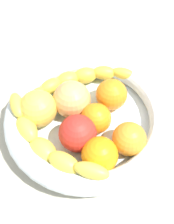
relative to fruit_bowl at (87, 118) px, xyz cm
name	(u,v)px	position (x,y,z in cm)	size (l,w,h in cm)	color
kitchen_counter	(87,130)	(0.00, 0.00, -4.42)	(120.00, 120.00, 3.00)	#B0AB95
fruit_bowl	(87,118)	(0.00, 0.00, 0.00)	(31.64, 31.64, 5.63)	silver
banana_draped_left	(46,144)	(-3.64, -9.34, 2.09)	(23.90, 11.39, 5.79)	yellow
banana_draped_right	(78,80)	(-5.38, 7.35, 1.32)	(18.16, 17.24, 3.82)	yellow
orange_front	(96,118)	(2.09, -0.61, 1.82)	(5.84, 5.84, 5.84)	orange
orange_mid_left	(129,139)	(9.19, -2.39, 1.96)	(6.11, 6.11, 6.11)	orange
orange_mid_right	(100,155)	(5.68, -7.45, 2.06)	(6.32, 6.32, 6.32)	orange
orange_rear	(111,95)	(2.71, 5.81, 2.05)	(6.29, 6.29, 6.29)	orange
peach_blush	(72,100)	(-3.69, 1.08, 2.58)	(7.37, 7.37, 7.37)	#ECA960
tomato_red	(78,133)	(0.50, -5.22, 2.31)	(6.82, 6.82, 6.82)	red
apple_yellow	(38,108)	(-8.56, -3.39, 2.49)	(7.18, 7.18, 7.18)	#EBC34A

